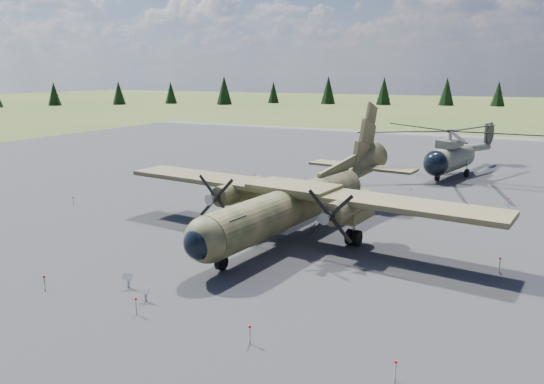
% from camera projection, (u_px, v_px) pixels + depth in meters
% --- Properties ---
extents(ground, '(500.00, 500.00, 0.00)m').
position_uv_depth(ground, '(244.00, 233.00, 37.07)').
color(ground, '#575F2A').
rests_on(ground, ground).
extents(apron, '(120.00, 120.00, 0.04)m').
position_uv_depth(apron, '(302.00, 203.00, 45.77)').
color(apron, slate).
rests_on(apron, ground).
extents(transport_plane, '(27.66, 25.01, 9.10)m').
position_uv_depth(transport_plane, '(301.00, 196.00, 36.52)').
color(transport_plane, '#394224').
rests_on(transport_plane, ground).
extents(helicopter_near, '(23.92, 25.28, 5.12)m').
position_uv_depth(helicopter_near, '(452.00, 143.00, 56.31)').
color(helicopter_near, slate).
rests_on(helicopter_near, ground).
extents(info_placard_left, '(0.54, 0.31, 0.81)m').
position_uv_depth(info_placard_left, '(128.00, 278.00, 27.38)').
color(info_placard_left, gray).
rests_on(info_placard_left, ground).
extents(info_placard_right, '(0.50, 0.23, 0.77)m').
position_uv_depth(info_placard_right, '(145.00, 292.00, 25.78)').
color(info_placard_right, gray).
rests_on(info_placard_right, ground).
extents(barrier_fence, '(33.12, 29.62, 0.85)m').
position_uv_depth(barrier_fence, '(238.00, 225.00, 37.10)').
color(barrier_fence, silver).
rests_on(barrier_fence, ground).
extents(treeline, '(333.29, 337.75, 10.92)m').
position_uv_depth(treeline, '(227.00, 167.00, 35.71)').
color(treeline, black).
rests_on(treeline, ground).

